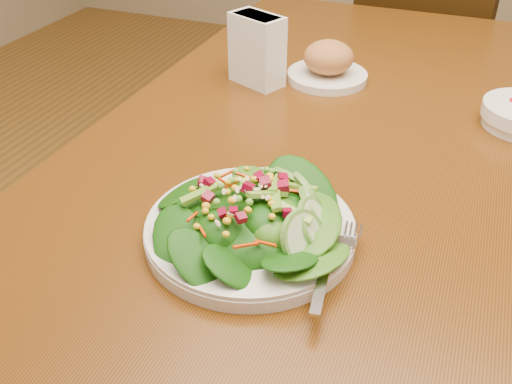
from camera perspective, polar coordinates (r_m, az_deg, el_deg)
dining_table at (r=1.05m, az=10.84°, el=1.30°), size 0.90×1.40×0.75m
chair_far at (r=1.97m, az=16.82°, el=12.13°), size 0.56×0.56×0.96m
salad_plate at (r=0.71m, az=0.11°, el=-2.92°), size 0.27×0.27×0.08m
bread_plate at (r=1.16m, az=7.21°, el=12.53°), size 0.16×0.16×0.08m
napkin_holder at (r=1.12m, az=0.10°, el=14.20°), size 0.12×0.09×0.13m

